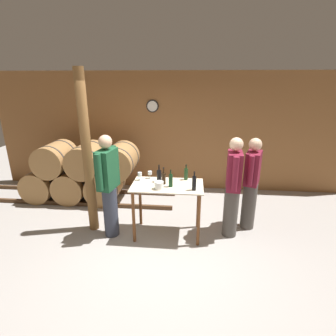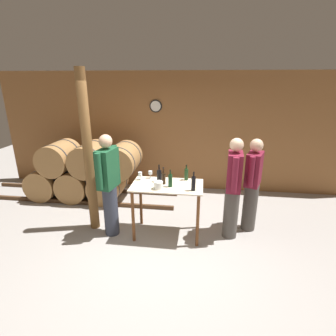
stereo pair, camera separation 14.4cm
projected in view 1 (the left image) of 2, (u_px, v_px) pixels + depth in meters
ground_plane at (159, 251)px, 4.06m from camera, size 14.00×14.00×0.00m
back_wall at (173, 132)px, 6.05m from camera, size 8.40×0.08×2.70m
barrel_rack at (81, 173)px, 5.63m from camera, size 4.37×0.86×1.26m
tasting_table at (167, 195)px, 4.27m from camera, size 1.15×0.66×0.91m
wooden_post at (87, 155)px, 4.24m from camera, size 0.16×0.16×2.70m
wine_bottle_far_left at (159, 176)px, 4.30m from camera, size 0.08×0.08×0.29m
wine_bottle_left at (164, 178)px, 4.20m from camera, size 0.07×0.07×0.29m
wine_bottle_center at (171, 180)px, 4.10m from camera, size 0.06×0.06×0.28m
wine_bottle_right at (186, 174)px, 4.39m from camera, size 0.06×0.06×0.27m
wine_bottle_far_right at (194, 183)px, 3.97m from camera, size 0.06×0.06×0.30m
wine_glass_near_left at (140, 175)px, 4.37m from camera, size 0.07×0.07×0.14m
wine_glass_near_center at (150, 173)px, 4.45m from camera, size 0.07×0.07×0.13m
ice_bucket at (159, 185)px, 4.03m from camera, size 0.14×0.14×0.12m
person_host at (233, 186)px, 4.19m from camera, size 0.25×0.59×1.69m
person_visitor_with_scarf at (109, 185)px, 4.20m from camera, size 0.29×0.58×1.72m
person_visitor_bearded at (251, 183)px, 4.44m from camera, size 0.34×0.56×1.63m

